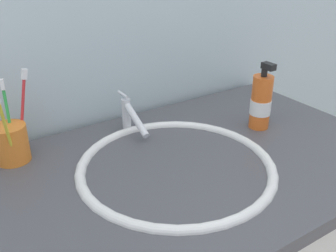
{
  "coord_description": "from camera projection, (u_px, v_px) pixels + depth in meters",
  "views": [
    {
      "loc": [
        -0.41,
        -0.62,
        1.35
      ],
      "look_at": [
        0.01,
        0.03,
        0.97
      ],
      "focal_mm": 41.59,
      "sensor_mm": 36.0,
      "label": 1
    }
  ],
  "objects": [
    {
      "name": "toothbrush_yellow",
      "position": [
        5.0,
        126.0,
        0.82
      ],
      "size": [
        0.03,
        0.06,
        0.19
      ],
      "color": "yellow",
      "rests_on": "toothbrush_cup"
    },
    {
      "name": "toothbrush_green",
      "position": [
        8.0,
        114.0,
        0.88
      ],
      "size": [
        0.01,
        0.03,
        0.19
      ],
      "color": "green",
      "rests_on": "toothbrush_cup"
    },
    {
      "name": "toothbrush_red",
      "position": [
        23.0,
        107.0,
        0.89
      ],
      "size": [
        0.05,
        0.01,
        0.2
      ],
      "color": "red",
      "rests_on": "toothbrush_cup"
    },
    {
      "name": "faucet",
      "position": [
        130.0,
        115.0,
        1.03
      ],
      "size": [
        0.02,
        0.15,
        0.1
      ],
      "color": "silver",
      "rests_on": "sink_basin"
    },
    {
      "name": "toothbrush_cup",
      "position": [
        11.0,
        143.0,
        0.89
      ],
      "size": [
        0.08,
        0.08,
        0.09
      ],
      "primitive_type": "cylinder",
      "color": "orange",
      "rests_on": "vanity_counter"
    },
    {
      "name": "sink_basin",
      "position": [
        175.0,
        181.0,
        0.91
      ],
      "size": [
        0.45,
        0.45,
        0.12
      ],
      "color": "white",
      "rests_on": "vanity_counter"
    },
    {
      "name": "soap_dispenser",
      "position": [
        261.0,
        102.0,
        1.04
      ],
      "size": [
        0.06,
        0.06,
        0.18
      ],
      "color": "orange",
      "rests_on": "vanity_counter"
    },
    {
      "name": "tiled_wall_back",
      "position": [
        96.0,
        2.0,
        1.0
      ],
      "size": [
        2.32,
        0.04,
        2.4
      ],
      "primitive_type": "cube",
      "color": "silver",
      "rests_on": "ground"
    }
  ]
}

